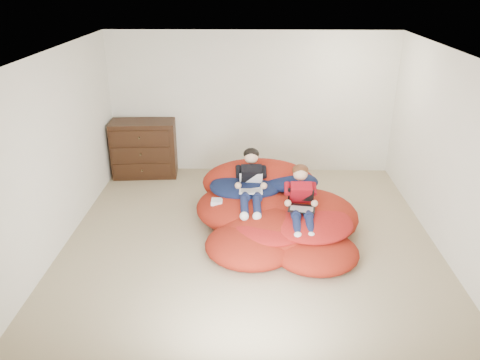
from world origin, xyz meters
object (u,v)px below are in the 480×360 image
(dresser, at_px, (144,149))
(beanbag_pile, at_px, (274,213))
(older_boy, at_px, (251,180))
(younger_boy, at_px, (301,197))
(laptop_white, at_px, (251,185))
(laptop_black, at_px, (301,202))

(dresser, xyz_separation_m, beanbag_pile, (2.24, -1.93, -0.25))
(beanbag_pile, xyz_separation_m, older_boy, (-0.33, 0.19, 0.43))
(younger_boy, bearing_deg, laptop_white, 152.00)
(younger_boy, xyz_separation_m, laptop_white, (-0.67, 0.36, 0.00))
(younger_boy, relative_size, laptop_black, 2.49)
(dresser, height_order, laptop_white, dresser)
(beanbag_pile, bearing_deg, laptop_white, 157.58)
(laptop_black, bearing_deg, older_boy, 145.74)
(younger_boy, bearing_deg, dresser, 140.22)
(laptop_black, bearing_deg, dresser, 139.58)
(older_boy, xyz_separation_m, laptop_black, (0.67, -0.46, -0.12))
(older_boy, distance_m, laptop_white, 0.08)
(dresser, height_order, laptop_black, dresser)
(older_boy, bearing_deg, younger_boy, -31.29)
(beanbag_pile, height_order, younger_boy, younger_boy)
(younger_boy, height_order, laptop_black, younger_boy)
(younger_boy, bearing_deg, older_boy, 148.71)
(older_boy, xyz_separation_m, younger_boy, (0.67, -0.41, -0.07))
(laptop_white, height_order, laptop_black, laptop_white)
(beanbag_pile, height_order, laptop_white, beanbag_pile)
(laptop_white, bearing_deg, dresser, 136.81)
(dresser, relative_size, older_boy, 1.11)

